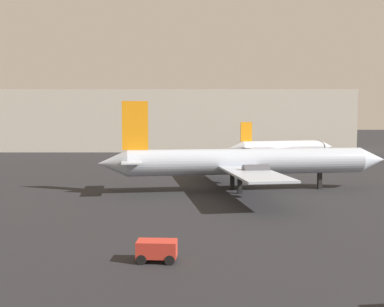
% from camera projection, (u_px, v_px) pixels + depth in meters
% --- Properties ---
extents(airplane_on_taxiway, '(34.91, 28.52, 10.53)m').
position_uv_depth(airplane_on_taxiway, '(243.00, 162.00, 53.22)').
color(airplane_on_taxiway, '#B2BCCC').
rests_on(airplane_on_taxiway, ground_plane).
extents(airplane_far_left, '(22.70, 17.42, 7.75)m').
position_uv_depth(airplane_far_left, '(280.00, 148.00, 89.76)').
color(airplane_far_left, silver).
rests_on(airplane_far_left, ground_plane).
extents(baggage_cart, '(2.47, 1.49, 1.30)m').
position_uv_depth(baggage_cart, '(155.00, 249.00, 27.21)').
color(baggage_cart, red).
rests_on(baggage_cart, ground_plane).
extents(terminal_building, '(97.94, 22.82, 15.55)m').
position_uv_depth(terminal_building, '(160.00, 121.00, 122.25)').
color(terminal_building, beige).
rests_on(terminal_building, ground_plane).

